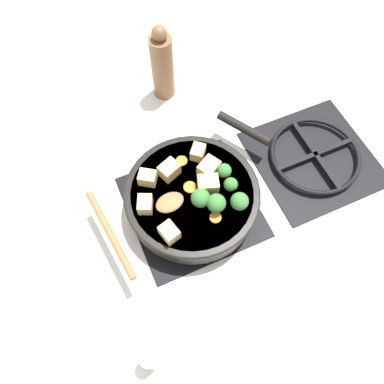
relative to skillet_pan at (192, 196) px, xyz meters
The scene contains 22 objects.
ground_plane 0.06m from the skillet_pan, 58.84° to the right, with size 2.40×2.40×0.00m, color silver.
front_burner_grate 0.05m from the skillet_pan, 58.84° to the right, with size 0.31×0.31×0.03m.
rear_burner_grate 0.36m from the skillet_pan, 89.84° to the left, with size 0.31×0.31×0.03m.
skillet_pan is the anchor object (origin of this frame).
wooden_spoon 0.15m from the skillet_pan, 82.78° to the right, with size 0.23×0.21×0.02m.
tofu_cube_center_large 0.08m from the skillet_pan, 119.17° to the left, with size 0.05×0.04×0.04m, color #DBB770.
tofu_cube_near_handle 0.08m from the skillet_pan, 154.50° to the right, with size 0.05×0.04×0.04m, color #DBB770.
tofu_cube_east_chunk 0.12m from the skillet_pan, 92.81° to the right, with size 0.04×0.03×0.03m, color #DBB770.
tofu_cube_west_chunk 0.11m from the skillet_pan, 148.62° to the left, with size 0.04×0.03×0.03m, color #DBB770.
tofu_cube_back_piece 0.13m from the skillet_pan, 48.63° to the right, with size 0.04×0.03×0.03m, color #DBB770.
tofu_cube_front_piece 0.06m from the skillet_pan, 79.46° to the left, with size 0.05×0.04×0.04m, color #DBB770.
tofu_cube_mid_small 0.12m from the skillet_pan, 128.36° to the right, with size 0.04×0.03×0.03m, color #DBB770.
broccoli_floret_near_spoon 0.10m from the skillet_pan, 95.65° to the left, with size 0.03×0.03×0.04m.
broccoli_floret_center_top 0.12m from the skillet_pan, 46.07° to the left, with size 0.04×0.04×0.05m.
broccoli_floret_east_rim 0.06m from the skillet_pan, ahead, with size 0.04×0.04×0.05m.
broccoli_floret_west_rim 0.10m from the skillet_pan, 70.01° to the left, with size 0.03×0.03×0.04m.
broccoli_floret_north_edge 0.09m from the skillet_pan, 26.84° to the left, with size 0.04×0.04×0.05m.
carrot_slice_orange_thin 0.09m from the skillet_pan, behind, with size 0.03×0.03×0.01m, color orange.
carrot_slice_near_center 0.09m from the skillet_pan, 13.77° to the left, with size 0.03×0.03×0.01m, color orange.
carrot_slice_edge_slice 0.03m from the skillet_pan, 153.17° to the right, with size 0.03×0.03×0.01m, color orange.
pepper_mill 0.39m from the skillet_pan, 168.71° to the left, with size 0.06×0.06×0.23m.
salt_shaker 0.37m from the skillet_pan, 37.10° to the right, with size 0.04×0.04×0.09m.
Camera 1 is at (0.36, -0.16, 0.87)m, focal length 35.00 mm.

